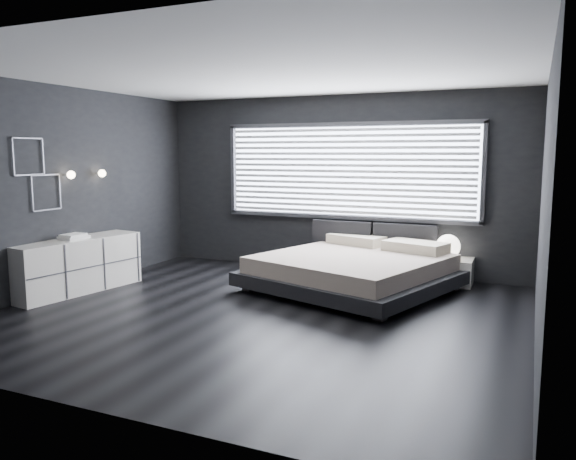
% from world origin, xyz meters
% --- Properties ---
extents(room, '(6.04, 6.00, 2.80)m').
position_xyz_m(room, '(0.00, 0.00, 1.40)').
color(room, black).
rests_on(room, ground).
extents(window, '(4.14, 0.09, 1.52)m').
position_xyz_m(window, '(0.20, 2.70, 1.61)').
color(window, white).
rests_on(window, ground).
extents(headboard, '(1.96, 0.16, 0.52)m').
position_xyz_m(headboard, '(0.65, 2.64, 0.57)').
color(headboard, black).
rests_on(headboard, ground).
extents(sconce_near, '(0.18, 0.11, 0.11)m').
position_xyz_m(sconce_near, '(-2.88, 0.05, 1.60)').
color(sconce_near, silver).
rests_on(sconce_near, ground).
extents(sconce_far, '(0.18, 0.11, 0.11)m').
position_xyz_m(sconce_far, '(-2.88, 0.65, 1.60)').
color(sconce_far, silver).
rests_on(sconce_far, ground).
extents(wall_art_upper, '(0.01, 0.48, 0.48)m').
position_xyz_m(wall_art_upper, '(-2.98, -0.55, 1.85)').
color(wall_art_upper, '#47474C').
rests_on(wall_art_upper, ground).
extents(wall_art_lower, '(0.01, 0.48, 0.48)m').
position_xyz_m(wall_art_lower, '(-2.98, -0.30, 1.38)').
color(wall_art_lower, '#47474C').
rests_on(wall_art_lower, ground).
extents(bed, '(3.04, 2.97, 0.64)m').
position_xyz_m(bed, '(0.67, 1.59, 0.29)').
color(bed, black).
rests_on(bed, ground).
extents(nightstand, '(0.66, 0.55, 0.38)m').
position_xyz_m(nightstand, '(1.84, 2.50, 0.19)').
color(nightstand, white).
rests_on(nightstand, ground).
extents(orb_lamp, '(0.35, 0.35, 0.35)m').
position_xyz_m(orb_lamp, '(1.81, 2.50, 0.55)').
color(orb_lamp, white).
rests_on(orb_lamp, nightstand).
extents(dresser, '(0.79, 1.90, 0.74)m').
position_xyz_m(dresser, '(-2.78, -0.04, 0.37)').
color(dresser, white).
rests_on(dresser, ground).
extents(book_stack, '(0.30, 0.37, 0.07)m').
position_xyz_m(book_stack, '(-2.77, -0.07, 0.77)').
color(book_stack, white).
rests_on(book_stack, dresser).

